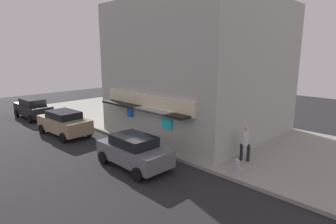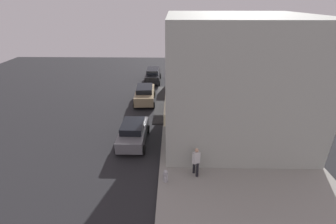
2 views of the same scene
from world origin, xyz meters
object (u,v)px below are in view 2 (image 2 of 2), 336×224
pedestrian (196,161)px  parked_car_grey (133,132)px  traffic_light (177,89)px  parked_car_tan (145,94)px  parked_car_black (153,75)px  fire_hydrant (166,176)px  trash_can (191,109)px

pedestrian → parked_car_grey: bearing=-131.3°
traffic_light → pedestrian: (6.33, 1.06, -2.00)m
pedestrian → parked_car_tan: 12.01m
pedestrian → parked_car_tan: size_ratio=0.41×
traffic_light → pedestrian: 6.72m
parked_car_tan → parked_car_black: (-6.57, 0.30, 0.01)m
traffic_light → parked_car_tan: (-4.94, -3.10, -2.29)m
fire_hydrant → parked_car_black: bearing=-173.4°
traffic_light → fire_hydrant: traffic_light is taller
fire_hydrant → parked_car_tan: bearing=-168.4°
fire_hydrant → trash_can: (-8.75, 1.95, 0.10)m
pedestrian → fire_hydrant: bearing=-70.7°
fire_hydrant → parked_car_grey: size_ratio=0.19×
trash_can → parked_car_black: parked_car_black is taller
parked_car_grey → traffic_light: bearing=130.6°
pedestrian → parked_car_tan: bearing=-159.7°
parked_car_tan → fire_hydrant: bearing=11.6°
fire_hydrant → trash_can: 8.97m
traffic_light → parked_car_grey: 4.71m
traffic_light → parked_car_black: size_ratio=1.04×
fire_hydrant → pedestrian: 1.92m
parked_car_tan → parked_car_black: parked_car_black is taller
fire_hydrant → parked_car_tan: parked_car_tan is taller
parked_car_tan → trash_can: bearing=54.7°
trash_can → parked_car_grey: parked_car_grey is taller
traffic_light → parked_car_black: 12.06m
pedestrian → parked_car_grey: pedestrian is taller
trash_can → parked_car_tan: parked_car_tan is taller
traffic_light → trash_can: 3.37m
trash_can → parked_car_black: bearing=-157.1°
parked_car_tan → parked_car_black: size_ratio=0.98×
parked_car_tan → parked_car_grey: 7.60m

